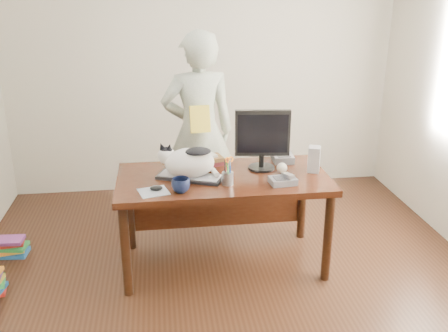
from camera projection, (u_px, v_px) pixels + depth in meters
room at (236, 120)px, 3.02m from camera, size 4.50×4.50×4.50m
desk at (222, 190)px, 3.91m from camera, size 1.60×0.80×0.75m
keyboard at (190, 177)px, 3.73m from camera, size 0.52×0.37×0.03m
cat at (188, 161)px, 3.69m from camera, size 0.47×0.36×0.27m
monitor at (262, 137)px, 3.83m from camera, size 0.43×0.23×0.48m
pen_cup at (228, 177)px, 3.61m from camera, size 0.11×0.11×0.21m
mousepad at (154, 192)px, 3.50m from camera, size 0.24×0.22×0.00m
mouse at (156, 188)px, 3.51m from camera, size 0.10×0.08×0.04m
coffee_mug at (181, 185)px, 3.48m from camera, size 0.18×0.18×0.10m
phone at (283, 180)px, 3.63m from camera, size 0.20×0.17×0.09m
speaker at (314, 159)px, 3.85m from camera, size 0.12×0.12×0.20m
baseball at (282, 168)px, 3.83m from camera, size 0.08×0.08×0.08m
book_stack at (208, 160)px, 4.01m from camera, size 0.28×0.24×0.09m
calculator at (283, 157)px, 4.10m from camera, size 0.17×0.22×0.07m
person at (199, 132)px, 4.41m from camera, size 0.68×0.48×1.77m
held_book at (200, 119)px, 4.19m from camera, size 0.18×0.12×0.23m
book_pile_b at (12, 247)px, 4.13m from camera, size 0.26×0.20×0.15m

